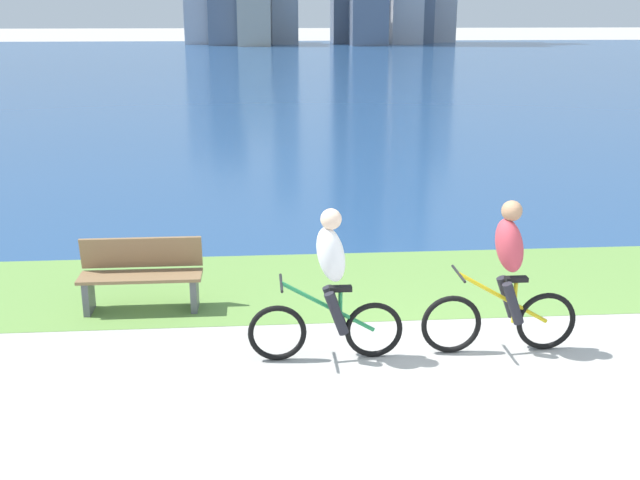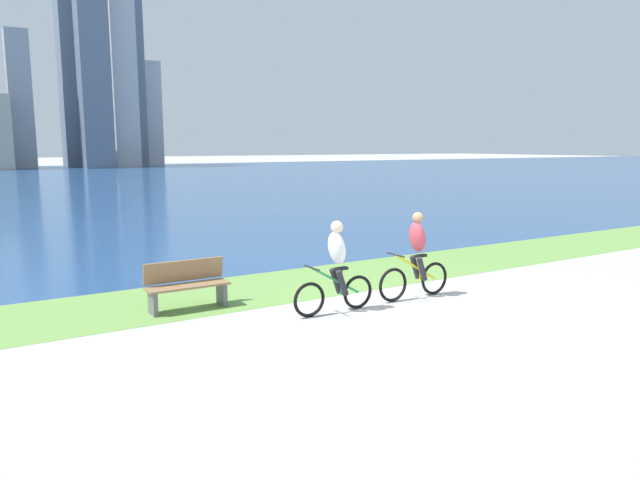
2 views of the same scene
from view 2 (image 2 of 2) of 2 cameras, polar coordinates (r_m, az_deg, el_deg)
name	(u,v)px [view 2 (image 2 of 2)]	position (r m, az deg, el deg)	size (l,w,h in m)	color
ground_plane	(433,313)	(10.84, 10.90, -6.97)	(300.00, 300.00, 0.00)	#B2AFA8
grass_strip_bayside	(333,278)	(13.36, 1.30, -3.72)	(120.00, 2.72, 0.01)	#6B9947
bay_water_surface	(55,181)	(54.10, -24.25, 5.19)	(300.00, 82.55, 0.00)	navy
cyclist_lead	(336,267)	(10.51, 1.56, -2.64)	(1.66, 0.52, 1.67)	black
cyclist_trailing	(416,256)	(11.67, 9.28, -1.53)	(1.72, 0.52, 1.70)	black
bench_near_path	(187,285)	(11.08, -12.74, -4.28)	(1.50, 0.47, 0.90)	olive
city_skyline_far_shore	(72,93)	(87.52, -22.86, 12.99)	(29.70, 11.23, 25.17)	#B7B7BC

